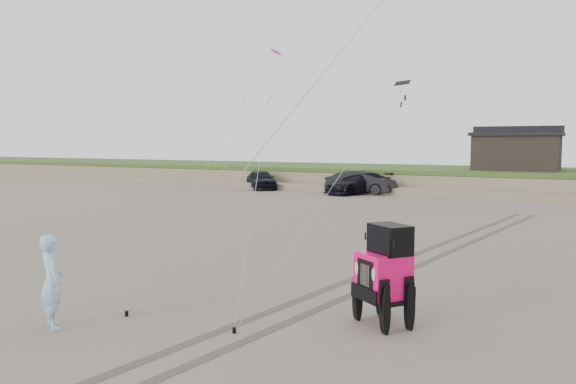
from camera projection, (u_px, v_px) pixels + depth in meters
name	position (u px, v px, depth m)	size (l,w,h in m)	color
ground	(205.00, 326.00, 11.72)	(160.00, 160.00, 0.00)	#6B6054
dune_ridge	(490.00, 180.00, 44.53)	(160.00, 14.25, 1.73)	#7A6B54
cabin	(517.00, 150.00, 42.94)	(6.40, 5.40, 3.35)	black
truck_a	(261.00, 180.00, 46.10)	(1.87, 4.64, 1.58)	black
truck_b	(361.00, 182.00, 42.04)	(1.82, 5.23, 1.72)	black
truck_c	(358.00, 183.00, 41.76)	(2.26, 5.56, 1.61)	black
jeep	(383.00, 285.00, 11.71)	(1.97, 4.56, 1.70)	#FF0B66
man	(52.00, 282.00, 11.54)	(0.71, 0.47, 1.95)	#96D2E9
stake_main	(127.00, 313.00, 12.40)	(0.08, 0.08, 0.12)	black
stake_aux	(234.00, 330.00, 11.29)	(0.08, 0.08, 0.12)	black
tire_tracks	(408.00, 263.00, 17.79)	(5.22, 29.74, 0.01)	#4C443D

